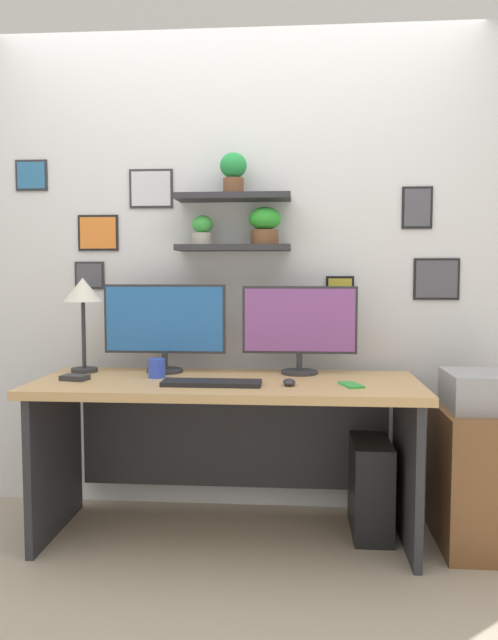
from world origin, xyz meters
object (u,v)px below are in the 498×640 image
Objects in this scene: scissors_tray at (75,378)px; monitor_left at (165,324)px; cell_phone at (351,385)px; desk at (228,421)px; computer_tower_right at (370,486)px; keyboard at (212,383)px; printer at (489,391)px; coffee_mug at (157,368)px; desk_lamp at (83,297)px; drawer_cabinet at (487,478)px; computer_mouse at (289,382)px; monitor_right at (300,325)px.

monitor_left is at bearing 36.19° from scissors_tray.
cell_phone is at bearing -19.51° from monitor_left.
computer_tower_right is at bearing 4.98° from desk.
keyboard is at bearing 163.99° from cell_phone.
scissors_tray is 1.49m from computer_tower_right.
cell_phone is 0.37× the size of printer.
coffee_mug reaches higher than computer_tower_right.
scissors_tray reaches higher than keyboard.
cell_phone reaches higher than computer_tower_right.
desk_lamp is 2.10m from drawer_cabinet.
coffee_mug is 0.24× the size of printer.
coffee_mug is at bearing -91.03° from monitor_left.
keyboard is at bearing -30.91° from coffee_mug.
coffee_mug is at bearing 178.74° from drawer_cabinet.
coffee_mug is (-0.34, -0.01, 0.25)m from desk.
computer_mouse reaches higher than computer_tower_right.
coffee_mug is 1.60m from drawer_cabinet.
computer_tower_right is at bearing -2.79° from desk_lamp.
monitor_left is 1.36× the size of computer_tower_right.
printer is (1.53, -0.21, -0.28)m from monitor_left.
computer_mouse is 1.01m from drawer_cabinet.
desk_lamp reaches higher than computer_tower_right.
computer_mouse is (-0.05, -0.33, -0.23)m from monitor_right.
computer_tower_right is (-0.51, 0.11, -0.49)m from printer.
keyboard is 3.14× the size of cell_phone.
computer_mouse is 0.14× the size of drawer_cabinet.
computer_tower_right is at bearing 30.03° from computer_mouse.
monitor_right reaches higher than computer_tower_right.
scissors_tray is at bearing 173.32° from keyboard.
computer_mouse is at bearing -98.06° from monitor_right.
keyboard is at bearing -6.68° from scissors_tray.
cell_phone is 0.92m from coffee_mug.
monitor_right is 0.89× the size of drawer_cabinet.
cell_phone is at bearing 2.48° from keyboard.
drawer_cabinet is at bearing -1.26° from coffee_mug.
keyboard is 1.16× the size of printer.
drawer_cabinet is 1.66× the size of printer.
drawer_cabinet is 1.40× the size of computer_tower_right.
printer is at bearing -13.61° from monitor_right.
printer is (1.93, -0.18, -0.41)m from desk_lamp.
coffee_mug is (-0.68, -0.17, -0.20)m from monitor_right.
keyboard is 4.89× the size of coffee_mug.
desk_lamp is at bearing 99.00° from scissors_tray.
computer_mouse is (0.63, -0.33, -0.23)m from monitor_left.
computer_mouse is at bearing -13.66° from coffee_mug.
coffee_mug is at bearing -19.38° from desk_lamp.
desk_lamp is 3.38× the size of cell_phone.
desk is 4.68× the size of printer.
printer is (1.24, 0.14, -0.04)m from keyboard.
monitor_right is 0.84m from computer_tower_right.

